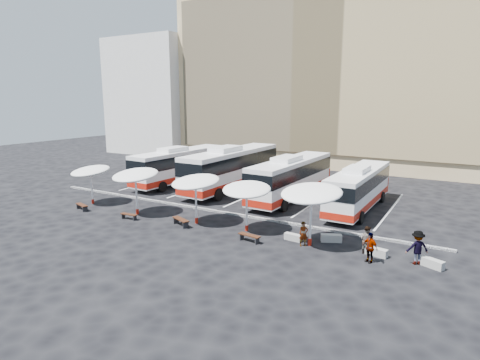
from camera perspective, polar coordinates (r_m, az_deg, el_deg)
The scene contains 26 objects.
ground at distance 31.35m, azimuth -4.36°, elevation -4.71°, with size 120.00×120.00×0.00m, color black.
sandstone_building at distance 59.27m, azimuth 13.80°, elevation 14.98°, with size 42.00×18.25×29.60m.
apartment_block at distance 69.42m, azimuth -10.57°, elevation 11.56°, with size 14.00×14.00×18.00m, color silver.
curb_divider at distance 31.72m, azimuth -3.85°, elevation -4.36°, with size 34.00×0.25×0.15m, color black.
bay_lines at distance 37.98m, azimuth 2.49°, elevation -1.79°, with size 24.15×12.00×0.01m.
bus_0 at distance 42.27m, azimuth -8.50°, elevation 2.20°, with size 3.31×12.36×3.89m.
bus_1 at distance 38.94m, azimuth -1.14°, elevation 1.86°, with size 3.39×13.64×4.31m.
bus_2 at distance 35.48m, azimuth 7.34°, elevation 0.48°, with size 3.20×12.45×3.92m.
bus_3 at distance 33.23m, azimuth 16.56°, elevation -0.96°, with size 2.76×11.36×3.60m.
sunshade_0 at distance 35.71m, azimuth -20.50°, elevation 1.21°, with size 3.76×3.79×3.30m.
sunshade_1 at distance 31.33m, azimuth -14.66°, elevation 0.68°, with size 3.56×3.60×3.59m.
sunshade_2 at distance 28.22m, azimuth -6.34°, elevation -0.28°, with size 4.15×4.18×3.54m.
sunshade_3 at distance 26.45m, azimuth 0.96°, elevation -1.37°, with size 3.93×3.96×3.35m.
sunshade_4 at distance 24.09m, azimuth 10.13°, elevation -1.89°, with size 4.20×4.24×3.81m.
wood_bench_0 at distance 34.37m, azimuth -21.57°, elevation -3.43°, with size 1.57×0.82×0.47m.
wood_bench_1 at distance 30.70m, azimuth -15.52°, elevation -4.84°, with size 1.38×0.47×0.42m.
wood_bench_2 at distance 28.42m, azimuth -8.42°, elevation -5.71°, with size 1.71×1.05×0.51m.
wood_bench_3 at distance 25.11m, azimuth 1.35°, elevation -8.01°, with size 1.55×0.62×0.46m.
conc_bench_0 at distance 25.61m, azimuth 7.57°, elevation -8.06°, with size 1.12×0.37×0.42m, color gray.
conc_bench_1 at distance 25.77m, azimuth 12.85°, elevation -8.06°, with size 1.27×0.42×0.48m, color gray.
conc_bench_2 at distance 24.31m, azimuth 18.84°, elevation -9.65°, with size 1.21×0.40×0.45m, color gray.
conc_bench_3 at distance 23.83m, azimuth 25.64°, elevation -10.62°, with size 1.23×0.41×0.46m, color gray.
passenger_0 at distance 24.59m, azimuth 9.02°, elevation -7.59°, with size 0.55×0.36×1.52m, color black.
passenger_1 at distance 24.22m, azimuth 17.56°, elevation -8.15°, with size 0.80×0.62×1.64m, color black.
passenger_2 at distance 23.08m, azimuth 17.98°, elevation -9.10°, with size 0.99×0.41×1.69m, color black.
passenger_3 at distance 23.72m, azimuth 23.87°, elevation -8.75°, with size 1.21×0.69×1.87m, color black.
Camera 1 is at (17.15, -24.74, 8.77)m, focal length 30.00 mm.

